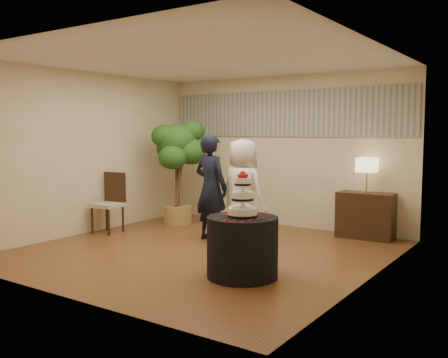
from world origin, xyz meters
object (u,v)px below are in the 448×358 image
Objects in this scene: table_lamp at (367,175)px; side_chair at (107,203)px; cake_table at (242,247)px; groom at (211,187)px; console at (366,215)px; bride at (242,191)px; wedding_cake at (243,194)px; ficus_tree at (177,172)px.

side_chair is at bearing -151.46° from table_lamp.
side_chair is at bearing 164.59° from cake_table.
side_chair is at bearing 23.33° from groom.
console is at bearing 22.26° from side_chair.
wedding_cake is (0.99, -1.57, 0.19)m from bride.
bride reaches higher than table_lamp.
console is 0.45× the size of ficus_tree.
side_chair is (-0.47, -1.35, -0.48)m from ficus_tree.
side_chair is (-3.88, -2.11, 0.14)m from console.
bride is 2.49m from side_chair.
ficus_tree reaches higher than groom.
table_lamp is (1.49, 1.47, 0.23)m from bride.
groom reaches higher than table_lamp.
ficus_tree is at bearing 141.94° from cake_table.
console is 0.67m from table_lamp.
console is at bearing 0.00° from table_lamp.
bride is at bearing 8.62° from side_chair.
wedding_cake is at bearing -99.30° from table_lamp.
bride is 1.86m from wedding_cake.
console is at bearing 80.70° from cake_table.
bride is 2.11m from table_lamp.
table_lamp is (0.50, 3.04, 0.03)m from wedding_cake.
cake_table is 0.65m from wedding_cake.
cake_table is 0.94× the size of console.
bride reaches higher than side_chair.
table_lamp reaches higher than side_chair.
cake_table is (0.99, -1.57, -0.46)m from bride.
ficus_tree is (-3.41, -0.76, -0.04)m from table_lamp.
ficus_tree reaches higher than cake_table.
groom is 2.98× the size of table_lamp.
bride is 1.58× the size of side_chair.
bride is 2.86× the size of table_lamp.
bride is 1.81× the size of console.
cake_table is 0.82× the size of side_chair.
cake_table is 0.43× the size of ficus_tree.
groom is 0.86× the size of ficus_tree.
wedding_cake is at bearing -21.69° from side_chair.
bride is at bearing -137.21° from console.
groom reaches higher than cake_table.
side_chair is (-2.39, -0.64, -0.30)m from bride.
wedding_cake is at bearing -38.06° from ficus_tree.
cake_table is 3.15m from table_lamp.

